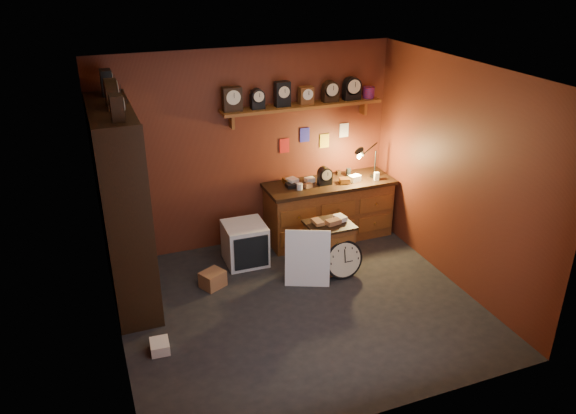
# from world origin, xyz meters

# --- Properties ---
(floor) EXTENTS (4.00, 4.00, 0.00)m
(floor) POSITION_xyz_m (0.00, 0.00, 0.00)
(floor) COLOR black
(floor) RESTS_ON ground
(room_shell) EXTENTS (4.02, 3.62, 2.71)m
(room_shell) POSITION_xyz_m (0.04, 0.11, 1.72)
(room_shell) COLOR #5E2616
(room_shell) RESTS_ON ground
(shelving_unit) EXTENTS (0.47, 1.60, 2.58)m
(shelving_unit) POSITION_xyz_m (-1.79, 0.98, 1.25)
(shelving_unit) COLOR black
(shelving_unit) RESTS_ON ground
(workbench) EXTENTS (1.82, 0.66, 1.36)m
(workbench) POSITION_xyz_m (1.05, 1.47, 0.47)
(workbench) COLOR brown
(workbench) RESTS_ON ground
(low_cabinet) EXTENTS (0.58, 0.50, 0.74)m
(low_cabinet) POSITION_xyz_m (0.68, 0.66, 0.36)
(low_cabinet) COLOR brown
(low_cabinet) RESTS_ON ground
(big_round_clock) EXTENTS (0.51, 0.17, 0.51)m
(big_round_clock) POSITION_xyz_m (0.76, 0.41, 0.25)
(big_round_clock) COLOR black
(big_round_clock) RESTS_ON ground
(white_panel) EXTENTS (0.56, 0.36, 0.73)m
(white_panel) POSITION_xyz_m (0.28, 0.42, 0.00)
(white_panel) COLOR silver
(white_panel) RESTS_ON ground
(mini_fridge) EXTENTS (0.54, 0.56, 0.55)m
(mini_fridge) POSITION_xyz_m (-0.28, 1.21, 0.28)
(mini_fridge) COLOR silver
(mini_fridge) RESTS_ON ground
(floor_box_a) EXTENTS (0.27, 0.24, 0.15)m
(floor_box_a) POSITION_xyz_m (-1.65, 0.71, 0.07)
(floor_box_a) COLOR #8D5D3D
(floor_box_a) RESTS_ON ground
(floor_box_b) EXTENTS (0.20, 0.24, 0.11)m
(floor_box_b) POSITION_xyz_m (-1.65, -0.22, 0.06)
(floor_box_b) COLOR white
(floor_box_b) RESTS_ON ground
(floor_box_c) EXTENTS (0.35, 0.33, 0.21)m
(floor_box_c) POSITION_xyz_m (-0.83, 0.78, 0.10)
(floor_box_c) COLOR #8D5D3D
(floor_box_c) RESTS_ON ground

